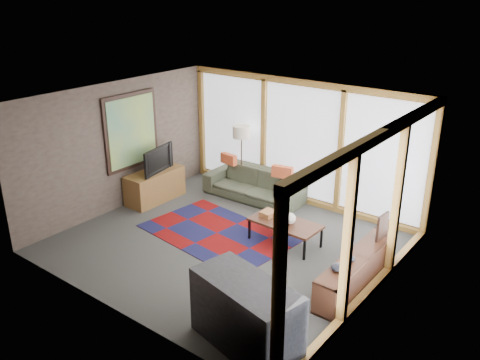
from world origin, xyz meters
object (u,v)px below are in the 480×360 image
Objects in this scene: television at (155,159)px; coffee_table at (285,233)px; floor_lamp at (241,159)px; bar_counter at (246,314)px; sofa at (254,184)px; bookshelf at (357,270)px; tv_console at (155,186)px.

coffee_table is at bearing -99.89° from television.
television is at bearing -179.21° from coffee_table.
floor_lamp is at bearing -47.32° from television.
floor_lamp is 5.17m from bar_counter.
television reaches higher than sofa.
sofa is 1.48× the size of bar_counter.
floor_lamp reaches higher than television.
coffee_table is at bearing 163.76° from bookshelf.
bookshelf is at bearing -4.77° from tv_console.
tv_console reaches higher than sofa.
television reaches higher than tv_console.
bar_counter reaches higher than bookshelf.
floor_lamp is at bearing 52.90° from tv_console.
bookshelf is 1.62× the size of tv_console.
tv_console is at bearing -178.88° from coffee_table.
floor_lamp is 1.16× the size of tv_console.
floor_lamp is at bearing 152.48° from bookshelf.
floor_lamp is 1.20× the size of coffee_table.
television is at bearing 161.58° from bar_counter.
sofa is at bearing 137.20° from bar_counter.
television is (-1.12, -1.51, 0.17)m from floor_lamp.
coffee_table is 3.25m from tv_console.
television is (-4.82, 0.43, 0.66)m from bookshelf.
floor_lamp is (-0.46, 0.16, 0.43)m from sofa.
bookshelf is (1.61, -0.47, 0.05)m from coffee_table.
sofa is at bearing 141.44° from coffee_table.
bar_counter reaches higher than tv_console.
coffee_table is 0.97× the size of tv_console.
tv_console is at bearing 175.23° from bookshelf.
bookshelf is at bearing -29.99° from sofa.
floor_lamp reaches higher than sofa.
bar_counter is (3.18, -4.07, -0.28)m from floor_lamp.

